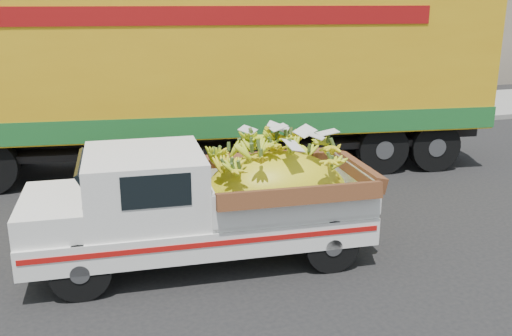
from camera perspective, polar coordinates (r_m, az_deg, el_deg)
name	(u,v)px	position (r m, az deg, el deg)	size (l,w,h in m)	color
ground	(134,277)	(8.13, -12.12, -10.60)	(100.00, 100.00, 0.00)	black
curb	(100,147)	(14.87, -15.30, 2.06)	(60.00, 0.25, 0.15)	gray
sidewalk	(96,129)	(16.91, -15.73, 3.74)	(60.00, 4.00, 0.14)	gray
building_right	(401,13)	(27.60, 14.26, 14.78)	(14.00, 6.00, 6.00)	gray
pickup_truck	(225,200)	(8.17, -3.07, -3.22)	(4.90, 2.12, 1.67)	black
semi_trailer	(216,73)	(12.43, -4.05, 9.46)	(12.06, 4.23, 3.80)	black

